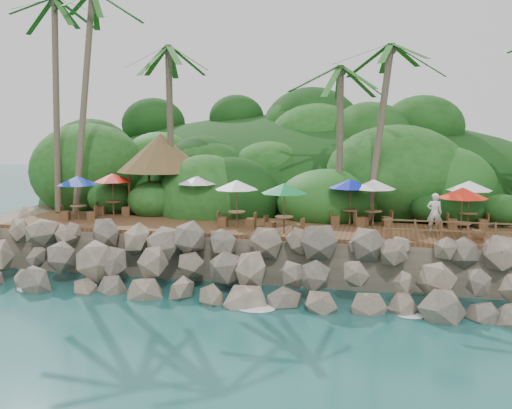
# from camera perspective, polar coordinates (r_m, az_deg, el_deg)

# --- Properties ---
(ground) EXTENTS (140.00, 140.00, 0.00)m
(ground) POSITION_cam_1_polar(r_m,az_deg,el_deg) (24.34, -3.20, -9.90)
(ground) COLOR #19514F
(ground) RESTS_ON ground
(land_base) EXTENTS (32.00, 25.20, 2.10)m
(land_base) POSITION_cam_1_polar(r_m,az_deg,el_deg) (39.31, 3.26, -1.40)
(land_base) COLOR gray
(land_base) RESTS_ON ground
(jungle_hill) EXTENTS (44.80, 28.00, 15.40)m
(jungle_hill) POSITION_cam_1_polar(r_m,az_deg,el_deg) (46.79, 4.79, -1.20)
(jungle_hill) COLOR #143811
(jungle_hill) RESTS_ON ground
(seawall) EXTENTS (29.00, 4.00, 2.30)m
(seawall) POSITION_cam_1_polar(r_m,az_deg,el_deg) (25.87, -1.99, -6.15)
(seawall) COLOR gray
(seawall) RESTS_ON ground
(terrace) EXTENTS (26.00, 5.00, 0.20)m
(terrace) POSITION_cam_1_polar(r_m,az_deg,el_deg) (29.44, -0.00, -2.31)
(terrace) COLOR brown
(terrace) RESTS_ON land_base
(jungle_foliage) EXTENTS (44.00, 16.00, 12.00)m
(jungle_foliage) POSITION_cam_1_polar(r_m,az_deg,el_deg) (38.53, 2.99, -3.18)
(jungle_foliage) COLOR #143811
(jungle_foliage) RESTS_ON ground
(foam_line) EXTENTS (25.20, 0.80, 0.06)m
(foam_line) POSITION_cam_1_polar(r_m,az_deg,el_deg) (24.60, -3.01, -9.63)
(foam_line) COLOR white
(foam_line) RESTS_ON ground
(palms) EXTENTS (33.51, 6.92, 14.08)m
(palms) POSITION_cam_1_polar(r_m,az_deg,el_deg) (32.22, -0.04, 16.99)
(palms) COLOR brown
(palms) RESTS_ON ground
(palapa) EXTENTS (5.13, 5.13, 4.60)m
(palapa) POSITION_cam_1_polar(r_m,az_deg,el_deg) (34.19, -9.33, 5.08)
(palapa) COLOR brown
(palapa) RESTS_ON ground
(dining_clusters) EXTENTS (22.25, 5.40, 2.38)m
(dining_clusters) POSITION_cam_1_polar(r_m,az_deg,el_deg) (29.25, 2.14, 1.73)
(dining_clusters) COLOR brown
(dining_clusters) RESTS_ON terrace
(railing) EXTENTS (6.10, 0.10, 1.00)m
(railing) POSITION_cam_1_polar(r_m,az_deg,el_deg) (26.44, 18.95, -2.39)
(railing) COLOR brown
(railing) RESTS_ON terrace
(waiter) EXTENTS (0.69, 0.46, 1.89)m
(waiter) POSITION_cam_1_polar(r_m,az_deg,el_deg) (28.84, 17.14, -0.79)
(waiter) COLOR white
(waiter) RESTS_ON terrace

